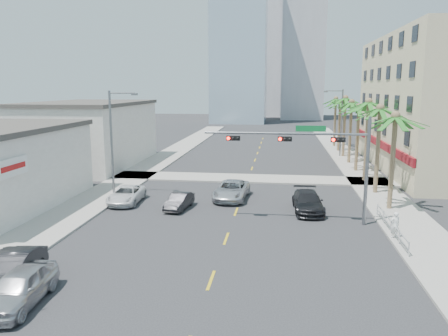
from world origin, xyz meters
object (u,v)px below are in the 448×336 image
car_parked_near (19,288)px  car_lane_left (179,201)px  traffic_signal_mast (319,151)px  car_parked_mid (12,269)px  car_lane_center (232,190)px  car_lane_right (308,202)px  car_parked_far (126,195)px  pedestrian (395,225)px

car_parked_near → car_lane_left: bearing=74.0°
traffic_signal_mast → car_parked_near: 19.56m
car_parked_mid → car_lane_center: 19.44m
car_parked_mid → car_lane_right: car_parked_mid is taller
car_lane_center → traffic_signal_mast: bearing=-37.7°
car_parked_near → car_parked_far: 16.94m
car_parked_mid → car_lane_right: 20.61m
car_lane_center → pedestrian: bearing=-34.1°
car_lane_left → car_lane_right: car_lane_right is taller
car_parked_mid → car_lane_center: bearing=56.2°
traffic_signal_mast → car_parked_far: (-14.90, 3.48, -4.39)m
traffic_signal_mast → car_parked_mid: (-15.07, -11.64, -4.29)m
car_parked_mid → car_lane_right: size_ratio=0.90×
car_lane_right → car_lane_center: bearing=151.0°
car_parked_mid → pedestrian: bearing=16.3°
traffic_signal_mast → car_parked_far: bearing=166.8°
car_parked_near → car_parked_far: bearing=90.5°
car_parked_far → pedestrian: 20.42m
traffic_signal_mast → car_parked_mid: traffic_signal_mast is taller
car_parked_far → car_parked_near: bearing=-87.9°
traffic_signal_mast → pedestrian: bearing=-32.2°
car_parked_near → pedestrian: size_ratio=2.83×
car_parked_near → car_lane_center: bearing=65.9°
pedestrian → car_lane_left: bearing=-34.0°
traffic_signal_mast → car_lane_left: size_ratio=2.99×
car_lane_left → car_parked_mid: bearing=-101.7°
car_parked_far → car_lane_center: bearing=13.4°
traffic_signal_mast → car_parked_near: (-13.58, -13.41, -4.27)m
pedestrian → traffic_signal_mast: bearing=-47.0°
car_parked_far → car_lane_center: car_lane_center is taller
car_parked_far → car_lane_left: 4.81m
car_lane_right → car_parked_far: bearing=174.4°
car_parked_near → pedestrian: (18.10, 10.57, 0.18)m
car_lane_center → car_parked_near: bearing=-106.1°
car_lane_right → pedestrian: (4.93, -5.69, 0.21)m
car_parked_mid → car_lane_left: 14.75m
car_lane_right → car_parked_mid: bearing=-138.4°
traffic_signal_mast → car_lane_right: traffic_signal_mast is taller
traffic_signal_mast → car_parked_near: size_ratio=2.40×
car_parked_far → pedestrian: bearing=-20.4°
car_parked_near → car_lane_center: size_ratio=0.84×
car_parked_far → car_parked_mid: bearing=-93.0°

